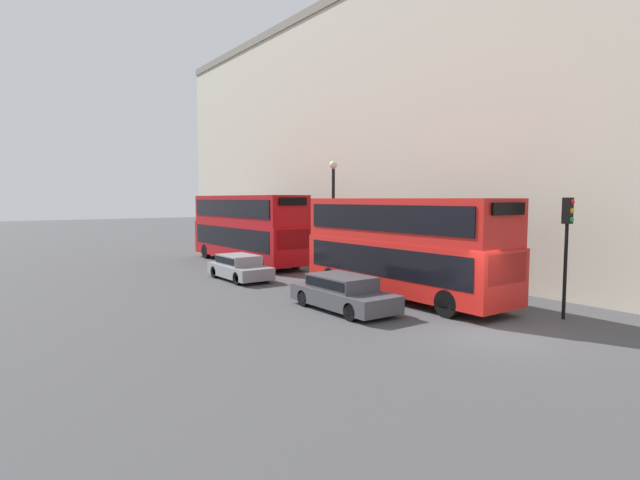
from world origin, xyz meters
TOP-DOWN VIEW (x-y plane):
  - ground_plane at (0.00, 0.00)m, footprint 200.00×200.00m
  - building_facade at (7.00, 0.00)m, footprint 1.10×80.00m
  - bus_leading at (1.60, 5.68)m, footprint 2.59×10.04m
  - bus_second_in_queue at (1.60, 19.79)m, footprint 2.59×11.31m
  - car_dark_sedan at (-1.80, 5.34)m, footprint 1.84×4.57m
  - car_hatchback at (-1.80, 14.01)m, footprint 1.80×4.20m
  - traffic_light at (3.61, -0.24)m, footprint 0.30×0.36m
  - street_lamp at (3.60, 13.12)m, footprint 0.44×0.44m

SIDE VIEW (x-z plane):
  - ground_plane at x=0.00m, z-range 0.00..0.00m
  - car_hatchback at x=-1.80m, z-range 0.04..1.33m
  - car_dark_sedan at x=-1.80m, z-range 0.04..1.36m
  - bus_leading at x=1.60m, z-range 0.22..4.42m
  - bus_second_in_queue at x=1.60m, z-range 0.23..4.62m
  - traffic_light at x=3.61m, z-range 0.92..5.14m
  - street_lamp at x=3.60m, z-range 0.75..7.03m
  - building_facade at x=7.00m, z-range 0.31..17.47m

